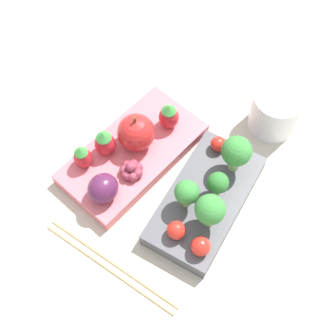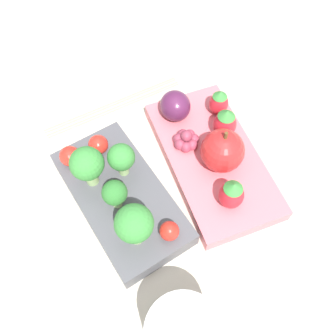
{
  "view_description": "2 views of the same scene",
  "coord_description": "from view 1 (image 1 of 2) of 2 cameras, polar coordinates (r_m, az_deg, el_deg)",
  "views": [
    {
      "loc": [
        0.25,
        0.19,
        0.61
      ],
      "look_at": [
        0.01,
        -0.0,
        0.04
      ],
      "focal_mm": 50.0,
      "sensor_mm": 36.0,
      "label": 1
    },
    {
      "loc": [
        -0.2,
        0.09,
        0.43
      ],
      "look_at": [
        0.01,
        -0.0,
        0.04
      ],
      "focal_mm": 40.0,
      "sensor_mm": 36.0,
      "label": 2
    }
  ],
  "objects": [
    {
      "name": "ground_plane",
      "position": [
        0.68,
        0.79,
        -0.99
      ],
      "size": [
        4.0,
        4.0,
        0.0
      ],
      "primitive_type": "plane",
      "color": "#BCB29E"
    },
    {
      "name": "bento_box_savoury",
      "position": [
        0.65,
        4.56,
        -3.91
      ],
      "size": [
        0.21,
        0.13,
        0.03
      ],
      "color": "#4C4C51",
      "rests_on": "ground_plane"
    },
    {
      "name": "bento_box_fruit",
      "position": [
        0.69,
        -4.3,
        1.76
      ],
      "size": [
        0.22,
        0.12,
        0.02
      ],
      "color": "#DB6670",
      "rests_on": "ground_plane"
    },
    {
      "name": "broccoli_floret_0",
      "position": [
        0.62,
        6.1,
        -1.86
      ],
      "size": [
        0.03,
        0.03,
        0.04
      ],
      "color": "#93B770",
      "rests_on": "bento_box_savoury"
    },
    {
      "name": "broccoli_floret_1",
      "position": [
        0.59,
        5.14,
        -5.15
      ],
      "size": [
        0.04,
        0.04,
        0.06
      ],
      "color": "#93B770",
      "rests_on": "bento_box_savoury"
    },
    {
      "name": "broccoli_floret_2",
      "position": [
        0.63,
        8.34,
        1.93
      ],
      "size": [
        0.04,
        0.04,
        0.06
      ],
      "color": "#93B770",
      "rests_on": "bento_box_savoury"
    },
    {
      "name": "broccoli_floret_3",
      "position": [
        0.61,
        2.29,
        -3.06
      ],
      "size": [
        0.03,
        0.03,
        0.05
      ],
      "color": "#93B770",
      "rests_on": "bento_box_savoury"
    },
    {
      "name": "cherry_tomato_0",
      "position": [
        0.61,
        1.03,
        -7.59
      ],
      "size": [
        0.03,
        0.03,
        0.03
      ],
      "color": "red",
      "rests_on": "bento_box_savoury"
    },
    {
      "name": "cherry_tomato_1",
      "position": [
        0.67,
        6.15,
        2.93
      ],
      "size": [
        0.02,
        0.02,
        0.02
      ],
      "color": "red",
      "rests_on": "bento_box_savoury"
    },
    {
      "name": "cherry_tomato_2",
      "position": [
        0.6,
        4.0,
        -9.49
      ],
      "size": [
        0.03,
        0.03,
        0.03
      ],
      "color": "red",
      "rests_on": "bento_box_savoury"
    },
    {
      "name": "apple",
      "position": [
        0.67,
        -4.02,
        4.25
      ],
      "size": [
        0.05,
        0.05,
        0.06
      ],
      "color": "red",
      "rests_on": "bento_box_fruit"
    },
    {
      "name": "strawberry_0",
      "position": [
        0.67,
        -7.71,
        3.06
      ],
      "size": [
        0.03,
        0.03,
        0.05
      ],
      "color": "red",
      "rests_on": "bento_box_fruit"
    },
    {
      "name": "strawberry_1",
      "position": [
        0.66,
        -10.38,
        1.36
      ],
      "size": [
        0.03,
        0.03,
        0.04
      ],
      "color": "red",
      "rests_on": "bento_box_fruit"
    },
    {
      "name": "strawberry_2",
      "position": [
        0.69,
        0.1,
        6.35
      ],
      "size": [
        0.03,
        0.03,
        0.05
      ],
      "color": "red",
      "rests_on": "bento_box_fruit"
    },
    {
      "name": "plum",
      "position": [
        0.64,
        -7.92,
        -2.47
      ],
      "size": [
        0.04,
        0.04,
        0.04
      ],
      "color": "#511E42",
      "rests_on": "bento_box_fruit"
    },
    {
      "name": "grape_cluster",
      "position": [
        0.66,
        -4.49,
        -0.24
      ],
      "size": [
        0.03,
        0.03,
        0.03
      ],
      "color": "#93384C",
      "rests_on": "bento_box_fruit"
    },
    {
      "name": "drinking_cup",
      "position": [
        0.72,
        12.92,
        6.75
      ],
      "size": [
        0.07,
        0.07,
        0.07
      ],
      "color": "white",
      "rests_on": "ground_plane"
    },
    {
      "name": "chopsticks_pair",
      "position": [
        0.63,
        -7.01,
        -11.67
      ],
      "size": [
        0.03,
        0.21,
        0.01
      ],
      "color": "tan",
      "rests_on": "ground_plane"
    }
  ]
}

